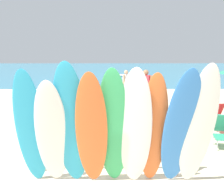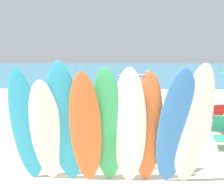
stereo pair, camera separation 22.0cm
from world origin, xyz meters
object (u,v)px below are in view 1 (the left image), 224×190
object	(u,v)px
surfboard_white_1	(52,135)
beachgoer_midbeach	(145,87)
surfboard_blue_7	(180,131)
surfboard_white_8	(198,129)
surfboard_orange_6	(153,131)
surfboard_green_4	(113,130)
distant_boat	(127,75)
surfboard_white_5	(135,130)
beachgoer_strolling	(126,83)
surfboard_orange_3	(92,133)
surfboard_teal_2	(71,127)
surfboard_rack	(113,147)
beach_chair_red	(223,130)
surfboard_teal_0	(31,129)
beach_chair_blue	(218,117)

from	to	relation	value
surfboard_white_1	beachgoer_midbeach	bearing A→B (deg)	61.87
surfboard_blue_7	surfboard_white_8	xyz separation A→B (m)	(0.30, -0.00, 0.03)
surfboard_orange_6	surfboard_white_1	bearing A→B (deg)	-176.33
surfboard_green_4	distant_boat	xyz separation A→B (m)	(1.67, 19.97, -0.95)
surfboard_white_5	beachgoer_strolling	size ratio (longest dim) A/B	1.45
surfboard_orange_6	beachgoer_strolling	world-z (taller)	surfboard_orange_6
surfboard_orange_3	distant_boat	distance (m)	20.18
surfboard_teal_2	surfboard_white_5	xyz separation A→B (m)	(1.06, -0.01, -0.05)
surfboard_rack	beach_chair_red	distance (m)	3.10
surfboard_teal_2	beachgoer_midbeach	distance (m)	6.17
surfboard_orange_6	beach_chair_red	distance (m)	2.84
surfboard_rack	surfboard_teal_0	distance (m)	1.55
surfboard_blue_7	distant_boat	world-z (taller)	surfboard_blue_7
surfboard_white_5	surfboard_orange_6	world-z (taller)	surfboard_white_5
surfboard_rack	surfboard_orange_3	xyz separation A→B (m)	(-0.36, -0.56, 0.50)
surfboard_rack	beachgoer_midbeach	bearing A→B (deg)	74.97
beach_chair_red	distant_boat	distance (m)	18.19
surfboard_white_5	beach_chair_red	xyz separation A→B (m)	(2.44, 1.86, -0.64)
surfboard_teal_0	beach_chair_red	xyz separation A→B (m)	(4.20, 1.77, -0.63)
surfboard_orange_3	surfboard_blue_7	bearing A→B (deg)	-0.09
distant_boat	beachgoer_strolling	bearing A→B (deg)	-94.29
surfboard_white_5	beachgoer_midbeach	world-z (taller)	surfboard_white_5
surfboard_rack	beach_chair_red	world-z (taller)	beach_chair_red
surfboard_orange_6	surfboard_white_8	bearing A→B (deg)	-6.69
surfboard_white_5	surfboard_blue_7	bearing A→B (deg)	1.14
surfboard_green_4	beachgoer_strolling	size ratio (longest dim) A/B	1.46
surfboard_teal_0	beach_chair_red	size ratio (longest dim) A/B	2.65
surfboard_white_5	beachgoer_strolling	world-z (taller)	surfboard_white_5
surfboard_teal_2	beach_chair_red	bearing A→B (deg)	30.80
surfboard_orange_6	beachgoer_strolling	distance (m)	7.83
surfboard_white_8	beachgoer_midbeach	xyz separation A→B (m)	(0.03, 5.85, -0.14)
surfboard_white_5	surfboard_orange_6	xyz separation A→B (m)	(0.32, 0.07, -0.04)
beachgoer_strolling	beachgoer_midbeach	bearing A→B (deg)	-131.16
surfboard_teal_2	surfboard_green_4	bearing A→B (deg)	5.16
surfboard_white_1	surfboard_blue_7	world-z (taller)	surfboard_blue_7
surfboard_green_4	beachgoer_midbeach	bearing A→B (deg)	81.00
surfboard_teal_2	distant_boat	size ratio (longest dim) A/B	0.71
surfboard_white_5	beachgoer_strolling	bearing A→B (deg)	91.95
surfboard_orange_3	surfboard_blue_7	distance (m)	1.45
surfboard_white_1	surfboard_white_8	size ratio (longest dim) A/B	0.89
surfboard_teal_0	surfboard_white_5	distance (m)	1.76
surfboard_teal_2	surfboard_blue_7	bearing A→B (deg)	1.17
surfboard_teal_0	distant_boat	world-z (taller)	surfboard_teal_0
surfboard_white_1	beach_chair_red	xyz separation A→B (m)	(3.83, 1.83, -0.55)
beachgoer_midbeach	surfboard_green_4	bearing A→B (deg)	116.52
surfboard_teal_2	distant_boat	distance (m)	20.17
surfboard_teal_2	surfboard_orange_3	world-z (taller)	surfboard_teal_2
surfboard_white_1	beach_chair_blue	size ratio (longest dim) A/B	2.48
surfboard_blue_7	beach_chair_red	xyz separation A→B (m)	(1.70, 1.91, -0.64)
surfboard_orange_6	beachgoer_midbeach	xyz separation A→B (m)	(0.74, 5.73, -0.06)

